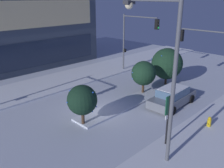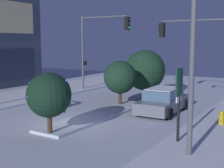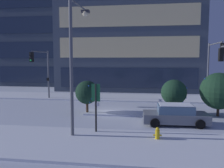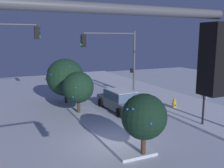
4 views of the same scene
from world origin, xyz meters
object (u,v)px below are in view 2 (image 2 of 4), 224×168
(fire_hydrant, at_px, (221,119))
(parking_info_sign, at_px, (179,96))
(traffic_light_corner_near_right, at_px, (200,44))
(street_lamp_arched, at_px, (171,10))
(car_near, at_px, (163,101))
(decorated_tree_median, at_px, (120,77))
(decorated_tree_left_of_median, at_px, (49,95))
(decorated_tree_right_of_median, at_px, (145,70))
(traffic_light_corner_far_right, at_px, (100,39))

(fire_hydrant, height_order, parking_info_sign, parking_info_sign)
(fire_hydrant, bearing_deg, traffic_light_corner_near_right, 28.54)
(traffic_light_corner_near_right, distance_m, street_lamp_arched, 10.22)
(fire_hydrant, xyz_separation_m, parking_info_sign, (-3.80, 0.89, 1.65))
(car_near, bearing_deg, decorated_tree_median, 83.45)
(car_near, relative_size, decorated_tree_left_of_median, 1.64)
(car_near, height_order, decorated_tree_right_of_median, decorated_tree_right_of_median)
(traffic_light_corner_near_right, relative_size, fire_hydrant, 7.11)
(fire_hydrant, bearing_deg, street_lamp_arched, 170.38)
(car_near, bearing_deg, fire_hydrant, -113.32)
(car_near, xyz_separation_m, street_lamp_arched, (-6.50, -2.90, 4.67))
(car_near, xyz_separation_m, traffic_light_corner_far_right, (4.61, 7.76, 3.74))
(car_near, bearing_deg, street_lamp_arched, -157.88)
(parking_info_sign, bearing_deg, street_lamp_arched, 97.93)
(traffic_light_corner_far_right, distance_m, traffic_light_corner_near_right, 8.91)
(traffic_light_corner_near_right, bearing_deg, car_near, 72.88)
(parking_info_sign, distance_m, decorated_tree_median, 8.19)
(car_near, xyz_separation_m, fire_hydrant, (-1.47, -3.75, -0.31))
(fire_hydrant, distance_m, parking_info_sign, 4.23)
(street_lamp_arched, distance_m, decorated_tree_median, 9.72)
(car_near, bearing_deg, traffic_light_corner_far_right, 57.38)
(decorated_tree_median, relative_size, decorated_tree_left_of_median, 1.04)
(traffic_light_corner_far_right, height_order, fire_hydrant, traffic_light_corner_far_right)
(traffic_light_corner_far_right, xyz_separation_m, traffic_light_corner_near_right, (-1.14, -8.83, -0.38))
(decorated_tree_median, bearing_deg, parking_info_sign, -132.40)
(street_lamp_arched, height_order, parking_info_sign, street_lamp_arched)
(street_lamp_arched, bearing_deg, car_near, -63.63)
(decorated_tree_median, relative_size, decorated_tree_right_of_median, 0.83)
(car_near, bearing_deg, parking_info_sign, -153.38)
(car_near, bearing_deg, traffic_light_corner_near_right, -19.06)
(car_near, height_order, traffic_light_corner_near_right, traffic_light_corner_near_right)
(car_near, height_order, traffic_light_corner_far_right, traffic_light_corner_far_right)
(street_lamp_arched, relative_size, decorated_tree_left_of_median, 2.86)
(traffic_light_corner_far_right, distance_m, parking_info_sign, 14.70)
(fire_hydrant, height_order, decorated_tree_right_of_median, decorated_tree_right_of_median)
(traffic_light_corner_far_right, height_order, traffic_light_corner_near_right, traffic_light_corner_far_right)
(traffic_light_corner_near_right, distance_m, decorated_tree_median, 5.74)
(car_near, distance_m, street_lamp_arched, 8.51)
(parking_info_sign, bearing_deg, traffic_light_corner_far_right, -36.59)
(fire_hydrant, bearing_deg, parking_info_sign, 166.84)
(traffic_light_corner_near_right, bearing_deg, fire_hydrant, 118.54)
(parking_info_sign, bearing_deg, decorated_tree_right_of_median, -50.40)
(fire_hydrant, xyz_separation_m, decorated_tree_right_of_median, (5.35, 6.89, 1.72))
(decorated_tree_left_of_median, xyz_separation_m, decorated_tree_right_of_median, (11.05, 0.64, 0.24))
(fire_hydrant, xyz_separation_m, decorated_tree_left_of_median, (-5.71, 6.25, 1.48))
(traffic_light_corner_far_right, relative_size, decorated_tree_right_of_median, 1.78)
(traffic_light_corner_far_right, height_order, decorated_tree_left_of_median, traffic_light_corner_far_right)
(street_lamp_arched, bearing_deg, parking_info_sign, -86.05)
(decorated_tree_left_of_median, bearing_deg, car_near, -19.22)
(traffic_light_corner_far_right, height_order, parking_info_sign, traffic_light_corner_far_right)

